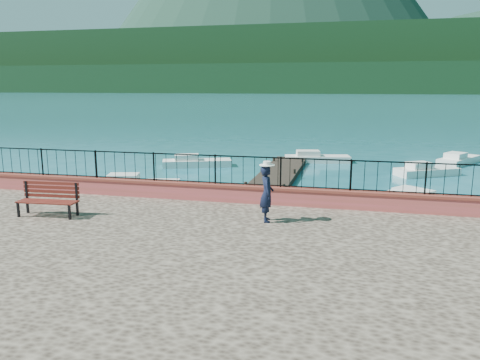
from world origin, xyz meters
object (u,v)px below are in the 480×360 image
at_px(boat_2, 427,168).
at_px(boat_0, 136,182).
at_px(park_bench, 49,206).
at_px(person, 267,194).
at_px(boat_3, 197,160).
at_px(boat_4, 317,156).
at_px(boat_5, 459,158).
at_px(boat_1, 427,201).

bearing_deg(boat_2, boat_0, 177.53).
xyz_separation_m(park_bench, person, (6.38, 0.99, 0.51)).
bearing_deg(boat_0, boat_3, 69.33).
relative_size(park_bench, boat_3, 0.43).
xyz_separation_m(park_bench, boat_4, (6.46, 19.33, -1.10)).
xyz_separation_m(boat_3, boat_5, (16.24, 5.04, 0.00)).
bearing_deg(boat_3, boat_5, -3.82).
bearing_deg(park_bench, boat_4, 67.54).
relative_size(person, boat_4, 0.38).
relative_size(park_bench, boat_5, 0.46).
xyz_separation_m(park_bench, boat_2, (12.86, 16.05, -1.10)).
xyz_separation_m(park_bench, boat_5, (15.47, 20.88, -1.10)).
relative_size(boat_1, boat_4, 0.98).
relative_size(park_bench, boat_4, 0.43).
xyz_separation_m(person, boat_2, (6.47, 15.07, -1.61)).
bearing_deg(boat_2, person, -142.46).
distance_m(park_bench, boat_2, 20.60).
relative_size(boat_3, boat_4, 1.01).
height_order(park_bench, boat_2, park_bench).
distance_m(person, boat_0, 11.23).
distance_m(boat_1, boat_4, 12.44).
height_order(boat_1, boat_5, same).
bearing_deg(boat_4, boat_0, -139.58).
height_order(boat_3, boat_5, same).
distance_m(park_bench, boat_5, 26.01).
height_order(boat_1, boat_3, same).
bearing_deg(boat_3, boat_0, -117.00).
distance_m(person, boat_4, 18.41).
relative_size(park_bench, boat_2, 0.51).
height_order(boat_0, boat_2, same).
height_order(person, boat_0, person).
bearing_deg(park_bench, person, 4.80).
relative_size(boat_0, boat_4, 0.98).
xyz_separation_m(person, boat_5, (9.08, 19.89, -1.61)).
bearing_deg(park_bench, boat_5, 49.49).
distance_m(boat_0, boat_3, 7.06).
bearing_deg(boat_4, boat_5, -2.66).
xyz_separation_m(boat_0, boat_4, (7.97, 10.51, 0.00)).
xyz_separation_m(boat_0, boat_3, (0.73, 7.02, 0.00)).
bearing_deg(boat_1, person, -88.11).
distance_m(person, boat_2, 16.48).
height_order(park_bench, person, person).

